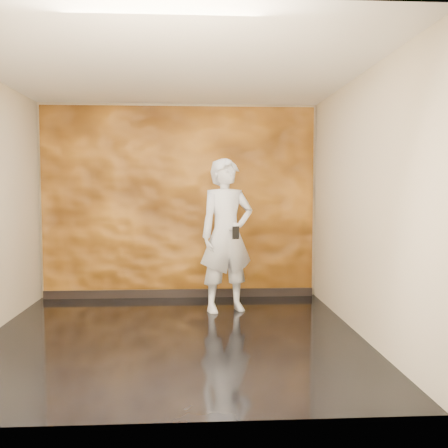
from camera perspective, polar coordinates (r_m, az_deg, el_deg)
room at (r=5.28m, az=-5.80°, el=2.08°), size 4.02×4.02×2.81m
feature_wall at (r=7.24m, az=-5.14°, el=2.45°), size 3.90×0.06×2.75m
baseboard at (r=7.36m, az=-5.08°, el=-7.89°), size 3.90×0.04×0.12m
man at (r=6.40m, az=0.30°, el=-1.30°), size 0.83×0.67×1.97m
phone at (r=6.13m, az=1.35°, el=-1.01°), size 0.09×0.03×0.16m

